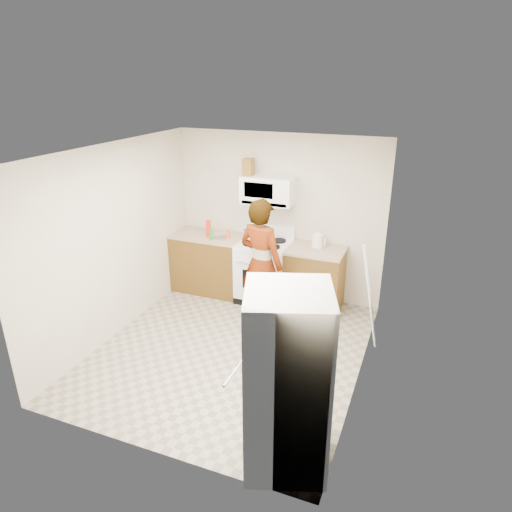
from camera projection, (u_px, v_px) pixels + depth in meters
The scene contains 20 objects.
floor at pixel (231, 350), 5.81m from camera, with size 3.60×3.60×0.00m, color gray.
back_wall at pixel (278, 217), 6.89m from camera, with size 3.20×0.02×2.50m, color beige.
right_wall at pixel (366, 280), 4.80m from camera, with size 0.02×3.60×2.50m, color beige.
cabinet_left at pixel (210, 263), 7.28m from camera, with size 1.12×0.62×0.90m, color brown.
counter_left at pixel (208, 236), 7.10m from camera, with size 1.14×0.64×0.04m, color tan.
cabinet_right at pixel (314, 280), 6.69m from camera, with size 0.80×0.62×0.90m, color brown.
counter_right at pixel (316, 250), 6.52m from camera, with size 0.82×0.64×0.04m, color tan.
gas_range at pixel (264, 270), 6.94m from camera, with size 0.76×0.65×1.13m.
microwave at pixel (268, 190), 6.60m from camera, with size 0.76×0.38×0.40m, color white.
person at pixel (261, 264), 6.10m from camera, with size 0.66×0.43×1.80m, color tan.
fridge at pixel (287, 382), 3.85m from camera, with size 0.70×0.70×1.70m, color silver.
kettle at pixel (318, 241), 6.57m from camera, with size 0.16×0.16×0.19m, color white.
jug at pixel (249, 167), 6.55m from camera, with size 0.14×0.14×0.24m, color brown.
saucepan at pixel (259, 234), 6.86m from camera, with size 0.23×0.23×0.13m, color silver.
tray at pixel (265, 245), 6.61m from camera, with size 0.25×0.16×0.05m, color white.
bottle_spray at pixel (208, 228), 6.99m from camera, with size 0.08×0.08×0.25m, color red.
bottle_hot_sauce at pixel (228, 234), 6.89m from camera, with size 0.05×0.05×0.14m, color #FD561C.
bottle_green_cap at pixel (211, 235), 6.85m from camera, with size 0.05×0.05×0.16m, color #188830.
pot_lid at pixel (222, 237), 6.98m from camera, with size 0.26×0.26×0.01m, color white.
broom at pixel (370, 298), 5.57m from camera, with size 0.03×0.03×1.43m, color silver.
Camera 1 is at (2.11, -4.48, 3.27)m, focal length 32.00 mm.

